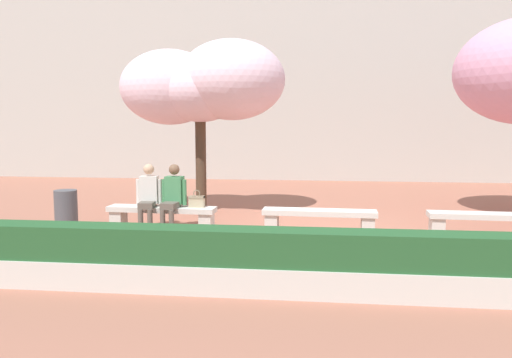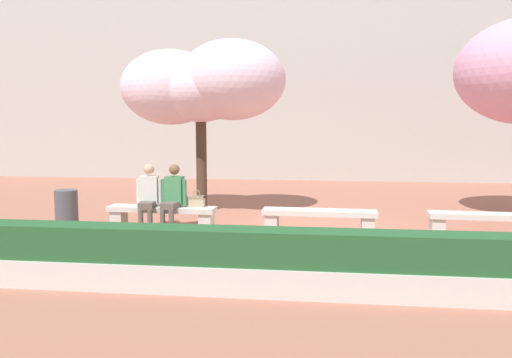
% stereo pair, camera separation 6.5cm
% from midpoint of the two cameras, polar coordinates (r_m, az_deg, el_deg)
% --- Properties ---
extents(ground_plane, '(100.00, 100.00, 0.00)m').
position_cam_midpoint_polar(ground_plane, '(9.65, 7.39, -6.14)').
color(ground_plane, '#9E604C').
extents(building_facade, '(28.00, 4.00, 10.28)m').
position_cam_midpoint_polar(building_facade, '(20.33, 7.47, 15.04)').
color(building_facade, '#B7B2A8').
rests_on(building_facade, ground).
extents(stone_bench_west_end, '(2.17, 0.50, 0.45)m').
position_cam_midpoint_polar(stone_bench_west_end, '(10.05, -10.53, -3.87)').
color(stone_bench_west_end, beige).
rests_on(stone_bench_west_end, ground).
extents(stone_bench_near_west, '(2.17, 0.50, 0.45)m').
position_cam_midpoint_polar(stone_bench_near_west, '(9.59, 7.42, -4.32)').
color(stone_bench_near_west, beige).
rests_on(stone_bench_near_west, ground).
extents(stone_bench_center, '(2.17, 0.50, 0.45)m').
position_cam_midpoint_polar(stone_bench_center, '(10.10, 25.29, -4.35)').
color(stone_bench_center, beige).
rests_on(stone_bench_center, ground).
extents(person_seated_left, '(0.51, 0.71, 1.29)m').
position_cam_midpoint_polar(person_seated_left, '(10.02, -12.01, -1.71)').
color(person_seated_left, black).
rests_on(person_seated_left, ground).
extents(person_seated_right, '(0.51, 0.71, 1.29)m').
position_cam_midpoint_polar(person_seated_right, '(9.87, -9.29, -1.78)').
color(person_seated_right, black).
rests_on(person_seated_right, ground).
extents(handbag, '(0.30, 0.15, 0.34)m').
position_cam_midpoint_polar(handbag, '(9.84, -6.59, -2.46)').
color(handbag, tan).
rests_on(handbag, stone_bench_west_end).
extents(cherry_tree_main, '(3.85, 2.44, 3.97)m').
position_cam_midpoint_polar(cherry_tree_main, '(11.70, -5.77, 10.62)').
color(cherry_tree_main, '#473323').
rests_on(cherry_tree_main, ground).
extents(planter_hedge_foreground, '(11.80, 0.50, 0.80)m').
position_cam_midpoint_polar(planter_hedge_foreground, '(6.20, 7.59, -9.64)').
color(planter_hedge_foreground, beige).
rests_on(planter_hedge_foreground, ground).
extents(trash_bin, '(0.44, 0.44, 0.78)m').
position_cam_midpoint_polar(trash_bin, '(10.54, -20.67, -3.29)').
color(trash_bin, '#4C4C51').
rests_on(trash_bin, ground).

